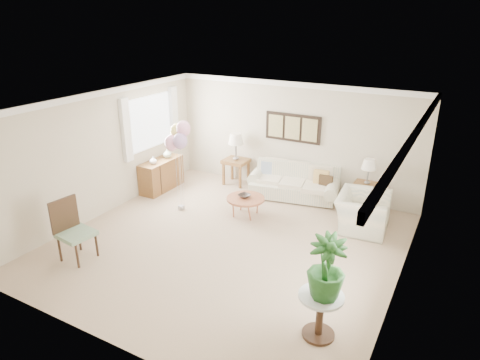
{
  "coord_description": "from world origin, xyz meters",
  "views": [
    {
      "loc": [
        3.59,
        -6.05,
        4.03
      ],
      "look_at": [
        -0.09,
        0.6,
        1.05
      ],
      "focal_mm": 32.0,
      "sensor_mm": 36.0,
      "label": 1
    }
  ],
  "objects_px": {
    "coffee_table": "(246,199)",
    "accent_chair": "(72,228)",
    "balloon_cluster": "(178,137)",
    "sofa": "(294,185)",
    "armchair": "(363,212)"
  },
  "relations": [
    {
      "from": "sofa",
      "to": "balloon_cluster",
      "type": "xyz_separation_m",
      "value": [
        -1.89,
        -1.82,
        1.34
      ]
    },
    {
      "from": "coffee_table",
      "to": "accent_chair",
      "type": "height_order",
      "value": "accent_chair"
    },
    {
      "from": "coffee_table",
      "to": "balloon_cluster",
      "type": "xyz_separation_m",
      "value": [
        -1.36,
        -0.42,
        1.28
      ]
    },
    {
      "from": "coffee_table",
      "to": "armchair",
      "type": "distance_m",
      "value": 2.38
    },
    {
      "from": "accent_chair",
      "to": "balloon_cluster",
      "type": "distance_m",
      "value": 2.77
    },
    {
      "from": "balloon_cluster",
      "to": "coffee_table",
      "type": "bearing_deg",
      "value": 17.09
    },
    {
      "from": "coffee_table",
      "to": "accent_chair",
      "type": "bearing_deg",
      "value": -121.85
    },
    {
      "from": "accent_chair",
      "to": "balloon_cluster",
      "type": "height_order",
      "value": "balloon_cluster"
    },
    {
      "from": "sofa",
      "to": "balloon_cluster",
      "type": "height_order",
      "value": "balloon_cluster"
    },
    {
      "from": "balloon_cluster",
      "to": "sofa",
      "type": "bearing_deg",
      "value": 43.98
    },
    {
      "from": "coffee_table",
      "to": "balloon_cluster",
      "type": "distance_m",
      "value": 1.91
    },
    {
      "from": "accent_chair",
      "to": "coffee_table",
      "type": "bearing_deg",
      "value": 58.15
    },
    {
      "from": "sofa",
      "to": "balloon_cluster",
      "type": "bearing_deg",
      "value": -136.02
    },
    {
      "from": "sofa",
      "to": "armchair",
      "type": "xyz_separation_m",
      "value": [
        1.77,
        -0.79,
        0.05
      ]
    },
    {
      "from": "coffee_table",
      "to": "armchair",
      "type": "height_order",
      "value": "armchair"
    }
  ]
}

